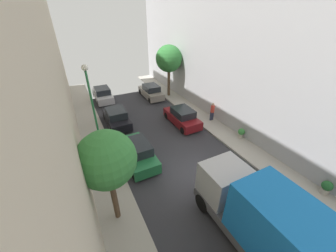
{
  "coord_description": "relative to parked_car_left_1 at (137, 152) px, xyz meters",
  "views": [
    {
      "loc": [
        -5.65,
        -7.52,
        9.05
      ],
      "look_at": [
        0.97,
        5.45,
        0.5
      ],
      "focal_mm": 20.84,
      "sensor_mm": 36.0,
      "label": 1
    }
  ],
  "objects": [
    {
      "name": "potted_plant_0",
      "position": [
        8.37,
        -1.26,
        -0.11
      ],
      "size": [
        0.53,
        0.53,
        0.82
      ],
      "color": "#B2A899",
      "rests_on": "sidewalk_right"
    },
    {
      "name": "potted_plant_1",
      "position": [
        8.41,
        -7.63,
        -0.11
      ],
      "size": [
        0.56,
        0.56,
        0.84
      ],
      "color": "#B2A899",
      "rests_on": "sidewalk_right"
    },
    {
      "name": "street_tree_1",
      "position": [
        7.48,
        9.82,
        3.74
      ],
      "size": [
        2.99,
        2.99,
        5.84
      ],
      "color": "brown",
      "rests_on": "sidewalk_right"
    },
    {
      "name": "pedestrian",
      "position": [
        8.15,
        2.25,
        0.35
      ],
      "size": [
        0.4,
        0.36,
        1.72
      ],
      "color": "#2D334C",
      "rests_on": "sidewalk_right"
    },
    {
      "name": "building_right",
      "position": [
        11.7,
        -2.9,
        6.67
      ],
      "size": [
        6.0,
        44.0,
        14.78
      ],
      "primitive_type": "cube",
      "color": "#B2B2B7",
      "rests_on": "ground"
    },
    {
      "name": "street_tree_0",
      "position": [
        -2.38,
        -3.74,
        3.06
      ],
      "size": [
        2.52,
        2.52,
        4.92
      ],
      "color": "brown",
      "rests_on": "sidewalk_left"
    },
    {
      "name": "sidewalk_left",
      "position": [
        -2.3,
        -2.9,
        -0.64
      ],
      "size": [
        2.0,
        44.0,
        0.15
      ],
      "primitive_type": "cube",
      "color": "#A8A399",
      "rests_on": "ground"
    },
    {
      "name": "parked_car_left_3",
      "position": [
        0.0,
        12.11,
        0.0
      ],
      "size": [
        1.78,
        4.2,
        1.57
      ],
      "color": "silver",
      "rests_on": "ground"
    },
    {
      "name": "parked_car_left_1",
      "position": [
        0.0,
        0.0,
        0.0
      ],
      "size": [
        1.78,
        4.2,
        1.57
      ],
      "color": "#1E6638",
      "rests_on": "ground"
    },
    {
      "name": "delivery_truck",
      "position": [
        2.7,
        -8.05,
        1.07
      ],
      "size": [
        2.26,
        6.6,
        3.38
      ],
      "color": "#4C4C51",
      "rests_on": "ground"
    },
    {
      "name": "ground",
      "position": [
        2.7,
        -2.9,
        -0.72
      ],
      "size": [
        32.0,
        32.0,
        0.0
      ],
      "primitive_type": "plane",
      "color": "#2D2D33"
    },
    {
      "name": "lamp_post",
      "position": [
        -1.9,
        4.08,
        3.25
      ],
      "size": [
        0.44,
        0.44,
        5.85
      ],
      "color": "#26723F",
      "rests_on": "sidewalk_left"
    },
    {
      "name": "parked_car_right_2",
      "position": [
        5.4,
        10.44,
        0.0
      ],
      "size": [
        1.78,
        4.2,
        1.57
      ],
      "color": "gray",
      "rests_on": "ground"
    },
    {
      "name": "parked_car_left_2",
      "position": [
        0.0,
        5.71,
        0.0
      ],
      "size": [
        1.78,
        4.2,
        1.57
      ],
      "color": "black",
      "rests_on": "ground"
    },
    {
      "name": "parked_car_right_1",
      "position": [
        5.4,
        3.09,
        0.0
      ],
      "size": [
        1.78,
        4.2,
        1.57
      ],
      "color": "maroon",
      "rests_on": "ground"
    },
    {
      "name": "sidewalk_right",
      "position": [
        7.7,
        -2.9,
        -0.64
      ],
      "size": [
        2.0,
        44.0,
        0.15
      ],
      "primitive_type": "cube",
      "color": "#A8A399",
      "rests_on": "ground"
    }
  ]
}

